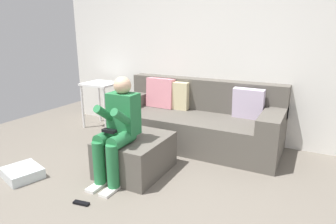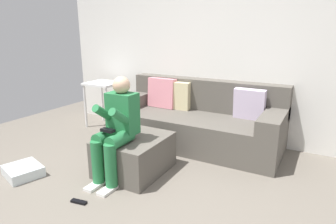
{
  "view_description": "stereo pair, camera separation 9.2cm",
  "coord_description": "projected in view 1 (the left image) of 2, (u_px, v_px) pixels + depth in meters",
  "views": [
    {
      "loc": [
        1.24,
        -1.51,
        1.48
      ],
      "look_at": [
        -0.26,
        1.39,
        0.57
      ],
      "focal_mm": 31.08,
      "sensor_mm": 36.0,
      "label": 1
    },
    {
      "loc": [
        1.33,
        -1.47,
        1.48
      ],
      "look_at": [
        -0.26,
        1.39,
        0.57
      ],
      "focal_mm": 31.08,
      "sensor_mm": 36.0,
      "label": 2
    }
  ],
  "objects": [
    {
      "name": "person_seated",
      "position": [
        117.0,
        127.0,
        2.88
      ],
      "size": [
        0.3,
        0.59,
        1.05
      ],
      "color": "#26723F",
      "rests_on": "ground_plane"
    },
    {
      "name": "couch_sectional",
      "position": [
        196.0,
        121.0,
        3.9
      ],
      "size": [
        2.2,
        0.89,
        0.84
      ],
      "color": "#59544C",
      "rests_on": "ground_plane"
    },
    {
      "name": "wall_back",
      "position": [
        219.0,
        50.0,
        3.96
      ],
      "size": [
        5.09,
        0.1,
        2.47
      ],
      "primitive_type": "cube",
      "color": "silver",
      "rests_on": "ground_plane"
    },
    {
      "name": "ottoman",
      "position": [
        135.0,
        155.0,
        3.13
      ],
      "size": [
        0.63,
        0.75,
        0.39
      ],
      "primitive_type": "cube",
      "color": "#59544C",
      "rests_on": "ground_plane"
    },
    {
      "name": "storage_bin",
      "position": [
        23.0,
        173.0,
        3.03
      ],
      "size": [
        0.45,
        0.42,
        0.11
      ],
      "primitive_type": "cube",
      "rotation": [
        0.0,
        0.0,
        -0.29
      ],
      "color": "silver",
      "rests_on": "ground_plane"
    },
    {
      "name": "side_table",
      "position": [
        101.0,
        91.0,
        4.53
      ],
      "size": [
        0.5,
        0.46,
        0.71
      ],
      "color": "white",
      "rests_on": "ground_plane"
    },
    {
      "name": "remote_near_ottoman",
      "position": [
        81.0,
        203.0,
        2.57
      ],
      "size": [
        0.16,
        0.07,
        0.02
      ],
      "primitive_type": "cube",
      "rotation": [
        0.0,
        0.0,
        0.16
      ],
      "color": "black",
      "rests_on": "ground_plane"
    }
  ]
}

